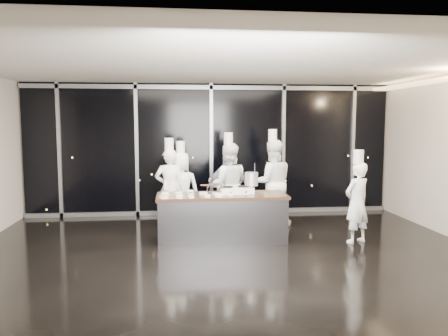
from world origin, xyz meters
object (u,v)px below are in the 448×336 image
object	(u,v)px
chef_center	(228,184)
stock_pot	(251,179)
guest	(229,189)
chef_side	(357,201)
demo_counter	(222,217)
stove	(236,190)
chef_far_left	(170,188)
frying_pan	(218,185)
chef_left	(181,188)
chef_right	(272,182)

from	to	relation	value
chef_center	stock_pot	bearing A→B (deg)	112.65
guest	chef_side	xyz separation A→B (m)	(2.25, -1.53, -0.03)
demo_counter	stove	bearing A→B (deg)	17.85
chef_far_left	chef_side	size ratio (longest dim) A/B	1.10
stove	frying_pan	distance (m)	0.36
chef_left	chef_side	distance (m)	3.68
stove	chef_right	bearing A→B (deg)	41.98
chef_center	chef_side	distance (m)	2.75
frying_pan	guest	world-z (taller)	guest
frying_pan	stock_pot	world-z (taller)	stock_pot
stock_pot	chef_center	xyz separation A→B (m)	(-0.32, 1.06, -0.25)
chef_side	frying_pan	bearing A→B (deg)	-35.55
stove	chef_left	bearing A→B (deg)	123.95
guest	frying_pan	bearing A→B (deg)	77.52
chef_side	demo_counter	bearing A→B (deg)	-34.44
stove	guest	world-z (taller)	guest
stock_pot	chef_side	size ratio (longest dim) A/B	0.15
chef_left	demo_counter	bearing A→B (deg)	131.97
chef_far_left	chef_center	xyz separation A→B (m)	(1.27, 0.07, 0.04)
chef_side	chef_far_left	bearing A→B (deg)	-48.67
stock_pot	chef_left	xyz separation A→B (m)	(-1.35, 1.17, -0.34)
chef_side	stove	bearing A→B (deg)	-37.71
chef_center	chef_side	xyz separation A→B (m)	(2.24, -1.59, -0.13)
stove	chef_center	xyz separation A→B (m)	(-0.01, 1.10, -0.05)
frying_pan	stock_pot	size ratio (longest dim) A/B	1.91
demo_counter	chef_left	xyz separation A→B (m)	(-0.76, 1.29, 0.38)
chef_left	guest	world-z (taller)	chef_left
stock_pot	chef_left	bearing A→B (deg)	139.13
frying_pan	chef_center	size ratio (longest dim) A/B	0.24
chef_left	chef_center	world-z (taller)	chef_center
stove	frying_pan	size ratio (longest dim) A/B	1.40
chef_far_left	chef_center	size ratio (longest dim) A/B	0.95
guest	stove	bearing A→B (deg)	95.63
demo_counter	frying_pan	xyz separation A→B (m)	(-0.07, 0.06, 0.61)
chef_far_left	chef_right	world-z (taller)	chef_right
frying_pan	chef_right	distance (m)	1.72
frying_pan	stove	bearing A→B (deg)	-2.56
chef_far_left	chef_left	world-z (taller)	chef_far_left
chef_side	chef_right	bearing A→B (deg)	-76.53
stock_pot	chef_far_left	size ratio (longest dim) A/B	0.13
stove	chef_left	xyz separation A→B (m)	(-1.04, 1.20, -0.14)
demo_counter	stove	size ratio (longest dim) A/B	3.59
guest	chef_right	size ratio (longest dim) A/B	0.78
demo_counter	chef_center	xyz separation A→B (m)	(0.26, 1.19, 0.46)
frying_pan	chef_right	bearing A→B (deg)	33.84
chef_center	chef_side	size ratio (longest dim) A/B	1.16
stove	chef_side	size ratio (longest dim) A/B	0.39
demo_counter	chef_right	xyz separation A→B (m)	(1.23, 1.18, 0.50)
chef_far_left	guest	bearing A→B (deg)	-179.90
stove	chef_far_left	bearing A→B (deg)	134.53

